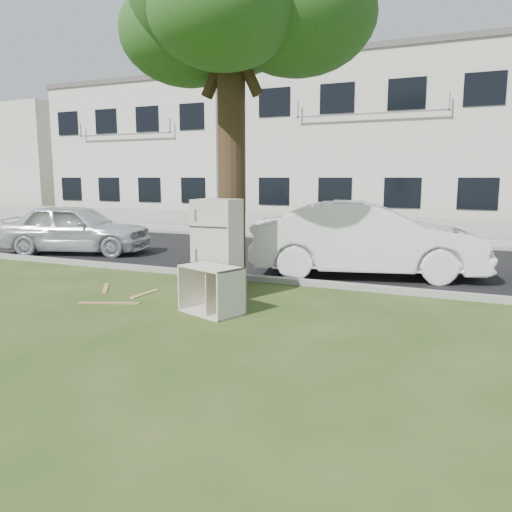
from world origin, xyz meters
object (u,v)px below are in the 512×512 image
at_px(car_center, 366,239).
at_px(car_left, 76,229).
at_px(cabinet, 212,289).
at_px(fridge, 217,249).

xyz_separation_m(car_center, car_left, (-8.45, 0.04, -0.11)).
distance_m(cabinet, car_center, 4.48).
bearing_deg(cabinet, car_center, 88.69).
height_order(cabinet, car_center, car_center).
xyz_separation_m(fridge, car_center, (2.08, 3.16, -0.07)).
distance_m(fridge, car_center, 3.79).
relative_size(cabinet, car_center, 0.20).
relative_size(car_center, car_left, 1.19).
bearing_deg(cabinet, car_left, 169.19).
distance_m(fridge, cabinet, 1.17).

